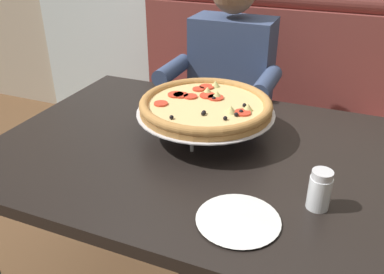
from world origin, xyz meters
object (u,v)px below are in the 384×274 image
shaker_oregano (319,192)px  plate_near_left (238,218)px  pizza (206,106)px  dining_table (191,166)px  diner_main (225,86)px  booth_bench (256,124)px

shaker_oregano → plate_near_left: 0.23m
plate_near_left → pizza: bearing=120.9°
dining_table → diner_main: 0.71m
pizza → dining_table: bearing=-99.8°
diner_main → plate_near_left: diner_main is taller
diner_main → pizza: 0.64m
pizza → shaker_oregano: bearing=-32.9°
pizza → diner_main: bearing=101.9°
plate_near_left → booth_bench: bearing=101.5°
booth_bench → diner_main: bearing=-112.6°
booth_bench → plate_near_left: 1.35m
dining_table → plate_near_left: bearing=-50.4°
booth_bench → shaker_oregano: bearing=-69.1°
booth_bench → shaker_oregano: 1.29m
diner_main → plate_near_left: 1.08m
booth_bench → pizza: bearing=-88.9°
shaker_oregano → pizza: bearing=147.1°
shaker_oregano → plate_near_left: shaker_oregano is taller
dining_table → shaker_oregano: bearing=-22.3°
booth_bench → pizza: size_ratio=3.25×
booth_bench → dining_table: booth_bench is taller
plate_near_left → shaker_oregano: bearing=37.6°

